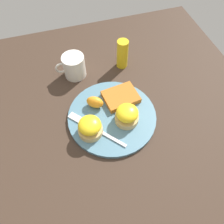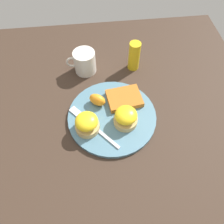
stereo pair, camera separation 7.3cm
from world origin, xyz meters
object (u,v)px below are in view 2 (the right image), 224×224
Objects in this scene: cup at (84,62)px; sandwich_benedict_left at (87,123)px; orange_wedge at (97,100)px; hashbrown_patty at (124,98)px; fork at (91,124)px; condiment_bottle at (134,56)px; sandwich_benedict_right at (126,117)px.

sandwich_benedict_left is at bearing 89.02° from cup.
hashbrown_patty is at bearing -177.12° from orange_wedge.
sandwich_benedict_left is at bearing 49.67° from fork.
sandwich_benedict_left reaches higher than hashbrown_patty.
cup is 0.19m from condiment_bottle.
sandwich_benedict_right is 0.27m from condiment_bottle.
orange_wedge is at bearing 48.14° from condiment_bottle.
sandwich_benedict_left is 0.03m from fork.
orange_wedge is (0.09, -0.09, -0.01)m from sandwich_benedict_right.
sandwich_benedict_left is 0.34m from condiment_bottle.
sandwich_benedict_right is at bearing 74.83° from condiment_bottle.
cup reaches higher than orange_wedge.
sandwich_benedict_right is at bearing 178.10° from fork.
condiment_bottle is at bearing -126.00° from sandwich_benedict_left.
hashbrown_patty is at bearing 126.72° from cup.
condiment_bottle is (-0.19, -0.26, 0.04)m from fork.
hashbrown_patty reaches higher than fork.
hashbrown_patty is 0.10m from orange_wedge.
hashbrown_patty is at bearing -143.33° from sandwich_benedict_left.
sandwich_benedict_left and sandwich_benedict_right have the same top height.
hashbrown_patty is (-0.01, -0.09, -0.02)m from sandwich_benedict_right.
fork is at bearing 35.28° from hashbrown_patty.
orange_wedge is 0.19m from cup.
sandwich_benedict_right is 0.30m from cup.
cup is 0.95× the size of condiment_bottle.
cup is (0.01, -0.27, 0.03)m from fork.
fork is at bearing 91.30° from cup.
hashbrown_patty is 0.66× the size of fork.
hashbrown_patty is 0.15m from fork.
condiment_bottle reaches higher than hashbrown_patty.
cup reaches higher than sandwich_benedict_right.
fork is (0.03, 0.08, -0.02)m from orange_wedge.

